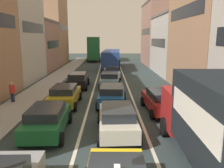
% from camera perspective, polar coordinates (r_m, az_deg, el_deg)
% --- Properties ---
extents(sidewalk_left, '(2.60, 64.00, 0.14)m').
position_cam_1_polar(sidewalk_left, '(25.79, -15.30, 0.10)').
color(sidewalk_left, '#989898').
rests_on(sidewalk_left, ground).
extents(lane_stripe_left, '(0.16, 60.00, 0.01)m').
position_cam_1_polar(lane_stripe_left, '(25.02, -4.14, -0.01)').
color(lane_stripe_left, silver).
rests_on(lane_stripe_left, ground).
extents(lane_stripe_right, '(0.16, 60.00, 0.01)m').
position_cam_1_polar(lane_stripe_right, '(25.05, 3.65, 0.01)').
color(lane_stripe_right, silver).
rests_on(lane_stripe_right, ground).
extents(building_row_left, '(7.20, 43.90, 12.54)m').
position_cam_1_polar(building_row_left, '(28.51, -25.74, 11.72)').
color(building_row_left, beige).
rests_on(building_row_left, ground).
extents(building_row_right, '(7.20, 43.90, 13.23)m').
position_cam_1_polar(building_row_right, '(28.40, 20.55, 11.62)').
color(building_row_right, '#936B5B').
rests_on(building_row_right, ground).
extents(removalist_box_truck, '(2.87, 7.76, 3.58)m').
position_cam_1_polar(removalist_box_truck, '(9.40, 24.15, -7.83)').
color(removalist_box_truck, '#A51E1E').
rests_on(removalist_box_truck, ground).
extents(sedan_centre_lane_second, '(2.18, 4.36, 1.49)m').
position_cam_1_polar(sedan_centre_lane_second, '(12.06, 1.28, -8.57)').
color(sedan_centre_lane_second, beige).
rests_on(sedan_centre_lane_second, ground).
extents(wagon_left_lane_second, '(2.15, 4.35, 1.49)m').
position_cam_1_polar(wagon_left_lane_second, '(12.49, -15.60, -8.28)').
color(wagon_left_lane_second, '#19592D').
rests_on(wagon_left_lane_second, ground).
extents(hatchback_centre_lane_third, '(2.26, 4.39, 1.49)m').
position_cam_1_polar(hatchback_centre_lane_third, '(17.07, -0.02, -2.60)').
color(hatchback_centre_lane_third, '#194C8C').
rests_on(hatchback_centre_lane_third, ground).
extents(sedan_left_lane_third, '(2.07, 4.31, 1.49)m').
position_cam_1_polar(sedan_left_lane_third, '(17.31, -11.51, -2.63)').
color(sedan_left_lane_third, '#B29319').
rests_on(sedan_left_lane_third, ground).
extents(coupe_centre_lane_fourth, '(2.18, 4.36, 1.49)m').
position_cam_1_polar(coupe_centre_lane_fourth, '(23.47, -0.54, 1.23)').
color(coupe_centre_lane_fourth, '#759EB7').
rests_on(coupe_centre_lane_fourth, ground).
extents(sedan_left_lane_fourth, '(2.11, 4.32, 1.49)m').
position_cam_1_polar(sedan_left_lane_fourth, '(23.32, -8.38, 1.05)').
color(sedan_left_lane_fourth, black).
rests_on(sedan_left_lane_fourth, ground).
extents(sedan_centre_lane_fifth, '(2.16, 4.35, 1.49)m').
position_cam_1_polar(sedan_centre_lane_fifth, '(28.55, -0.04, 3.03)').
color(sedan_centre_lane_fifth, silver).
rests_on(sedan_centre_lane_fifth, ground).
extents(sedan_right_lane_behind_truck, '(2.26, 4.40, 1.49)m').
position_cam_1_polar(sedan_right_lane_behind_truck, '(15.82, 11.94, -3.96)').
color(sedan_right_lane_behind_truck, '#A51E1E').
rests_on(sedan_right_lane_behind_truck, ground).
extents(bus_mid_queue_primary, '(3.19, 10.61, 2.90)m').
position_cam_1_polar(bus_mid_queue_primary, '(37.37, -0.15, 6.47)').
color(bus_mid_queue_primary, navy).
rests_on(bus_mid_queue_primary, ground).
extents(bus_far_queue_secondary, '(3.17, 10.60, 5.06)m').
position_cam_1_polar(bus_far_queue_secondary, '(51.32, -4.50, 8.94)').
color(bus_far_queue_secondary, '#1E6033').
rests_on(bus_far_queue_secondary, ground).
extents(pedestrian_near_kerb, '(0.50, 0.34, 1.66)m').
position_cam_1_polar(pedestrian_near_kerb, '(18.95, -23.31, -1.67)').
color(pedestrian_near_kerb, '#262D47').
rests_on(pedestrian_near_kerb, ground).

